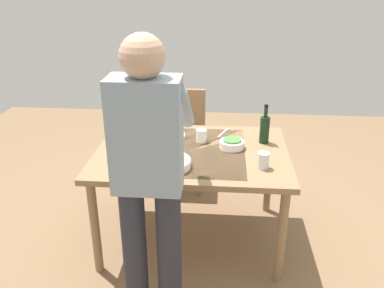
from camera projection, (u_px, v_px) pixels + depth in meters
name	position (u px, v px, depth m)	size (l,w,h in m)	color
ground_plane	(192.00, 236.00, 3.20)	(6.00, 6.00, 0.00)	#846647
dining_table	(192.00, 160.00, 2.93)	(1.38, 1.01, 0.75)	#93704C
chair_near	(183.00, 132.00, 3.81)	(0.40, 0.40, 0.91)	brown
person_server	(149.00, 173.00, 2.13)	(0.42, 0.61, 1.69)	#2D2D38
wine_bottle	(265.00, 129.00, 2.99)	(0.07, 0.07, 0.30)	black
wine_glass_left	(172.00, 134.00, 2.91)	(0.07, 0.07, 0.15)	white
water_cup_near_left	(145.00, 149.00, 2.81)	(0.07, 0.07, 0.09)	silver
water_cup_near_right	(201.00, 136.00, 3.02)	(0.08, 0.08, 0.10)	silver
water_cup_far_left	(263.00, 160.00, 2.63)	(0.08, 0.08, 0.11)	silver
serving_bowl_pasta	(168.00, 162.00, 2.65)	(0.30, 0.30, 0.07)	silver
side_bowl_salad	(232.00, 144.00, 2.93)	(0.18, 0.18, 0.07)	silver
dinner_plate_near	(171.00, 135.00, 3.14)	(0.23, 0.23, 0.01)	silver
table_knife	(223.00, 133.00, 3.20)	(0.01, 0.20, 0.01)	silver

